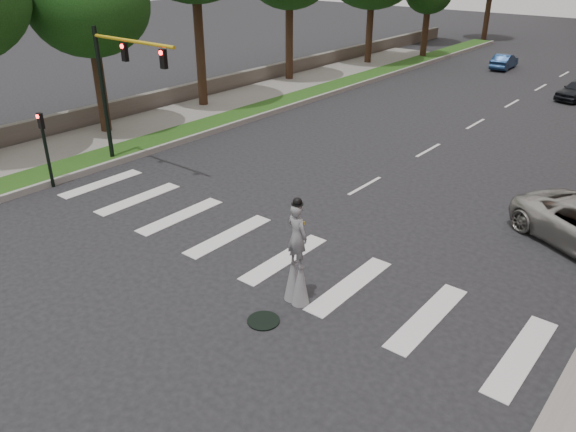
% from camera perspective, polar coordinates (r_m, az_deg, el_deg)
% --- Properties ---
extents(ground_plane, '(160.00, 160.00, 0.00)m').
position_cam_1_polar(ground_plane, '(18.64, -5.38, -4.31)').
color(ground_plane, black).
rests_on(ground_plane, ground).
extents(grass_median, '(2.00, 60.00, 0.25)m').
position_cam_1_polar(grass_median, '(39.95, 2.87, 12.44)').
color(grass_median, '#1D4313').
rests_on(grass_median, ground).
extents(median_curb, '(0.20, 60.00, 0.28)m').
position_cam_1_polar(median_curb, '(39.35, 4.12, 12.22)').
color(median_curb, gray).
rests_on(median_curb, ground).
extents(sidewalk_left, '(4.00, 60.00, 0.18)m').
position_cam_1_polar(sidewalk_left, '(34.87, -11.22, 9.95)').
color(sidewalk_left, slate).
rests_on(sidewalk_left, ground).
extents(stone_wall, '(0.50, 56.00, 1.10)m').
position_cam_1_polar(stone_wall, '(44.73, -1.40, 14.46)').
color(stone_wall, '#5A544D').
rests_on(stone_wall, ground).
extents(manhole, '(0.90, 0.90, 0.04)m').
position_cam_1_polar(manhole, '(15.67, -2.51, -10.58)').
color(manhole, black).
rests_on(manhole, ground).
extents(traffic_signal, '(5.30, 0.23, 6.20)m').
position_cam_1_polar(traffic_signal, '(26.17, -16.99, 13.32)').
color(traffic_signal, black).
rests_on(traffic_signal, ground).
extents(secondary_signal, '(0.25, 0.21, 3.23)m').
position_cam_1_polar(secondary_signal, '(25.42, -23.46, 6.79)').
color(secondary_signal, black).
rests_on(secondary_signal, ground).
extents(stilt_performer, '(0.84, 0.57, 3.27)m').
position_cam_1_polar(stilt_performer, '(15.77, 0.91, -4.49)').
color(stilt_performer, black).
rests_on(stilt_performer, ground).
extents(car_mid, '(1.50, 3.82, 1.24)m').
position_cam_1_polar(car_mid, '(51.72, 21.11, 14.44)').
color(car_mid, navy).
rests_on(car_mid, ground).
extents(tree_1, '(6.10, 6.10, 9.28)m').
position_cam_1_polar(tree_1, '(31.47, -19.61, 19.56)').
color(tree_1, black).
rests_on(tree_1, ground).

